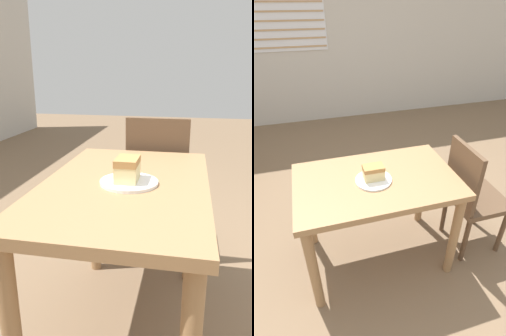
{
  "view_description": "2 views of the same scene",
  "coord_description": "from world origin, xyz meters",
  "views": [
    {
      "loc": [
        -1.12,
        -0.03,
        1.13
      ],
      "look_at": [
        0.07,
        0.2,
        0.77
      ],
      "focal_mm": 35.0,
      "sensor_mm": 36.0,
      "label": 1
    },
    {
      "loc": [
        -0.28,
        -1.07,
        1.66
      ],
      "look_at": [
        0.09,
        0.21,
        0.79
      ],
      "focal_mm": 28.0,
      "sensor_mm": 36.0,
      "label": 2
    }
  ],
  "objects": [
    {
      "name": "chair_near_window",
      "position": [
        0.75,
        0.14,
        0.48
      ],
      "size": [
        0.37,
        0.37,
        0.88
      ],
      "rotation": [
        0.0,
        0.0,
        1.57
      ],
      "color": "brown",
      "rests_on": "ground_plane"
    },
    {
      "name": "dining_table_near",
      "position": [
        0.07,
        0.2,
        0.6
      ],
      "size": [
        1.0,
        0.63,
        0.71
      ],
      "color": "#9E754C",
      "rests_on": "ground_plane"
    },
    {
      "name": "plate",
      "position": [
        0.04,
        0.18,
        0.72
      ],
      "size": [
        0.22,
        0.22,
        0.01
      ],
      "color": "white",
      "rests_on": "dining_table_near"
    },
    {
      "name": "cake_slice",
      "position": [
        0.05,
        0.19,
        0.77
      ],
      "size": [
        0.12,
        0.08,
        0.09
      ],
      "color": "beige",
      "rests_on": "plate"
    }
  ]
}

